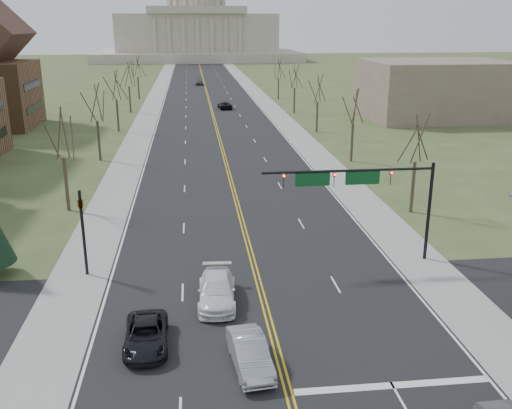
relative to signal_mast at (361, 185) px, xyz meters
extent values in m
plane|color=#414B25|center=(-7.45, -13.50, -5.76)|extent=(600.00, 600.00, 0.00)
cube|color=black|center=(-7.45, 96.50, -5.76)|extent=(20.00, 380.00, 0.01)
cube|color=black|center=(-7.45, -7.50, -5.76)|extent=(120.00, 14.00, 0.01)
cube|color=gray|center=(-19.45, 96.50, -5.75)|extent=(4.00, 380.00, 0.03)
cube|color=gray|center=(4.55, 96.50, -5.75)|extent=(4.00, 380.00, 0.03)
cube|color=gold|center=(-7.45, 96.50, -5.75)|extent=(0.42, 380.00, 0.01)
cube|color=silver|center=(-17.25, 96.50, -5.75)|extent=(0.15, 380.00, 0.01)
cube|color=silver|center=(2.35, 96.50, -5.75)|extent=(0.15, 380.00, 0.01)
cube|color=silver|center=(-2.45, -14.50, -5.75)|extent=(9.50, 0.50, 0.01)
cube|color=beige|center=(-7.45, 236.50, -3.76)|extent=(90.00, 60.00, 4.00)
cube|color=beige|center=(-7.45, 236.50, 6.24)|extent=(70.00, 40.00, 16.00)
cube|color=beige|center=(-7.45, 216.00, 15.74)|extent=(42.00, 3.00, 3.00)
cylinder|color=beige|center=(-7.45, 236.50, 20.24)|extent=(24.00, 24.00, 12.00)
cylinder|color=black|center=(5.05, 0.00, -2.16)|extent=(0.24, 0.24, 7.20)
cylinder|color=black|center=(-0.95, 0.00, 1.04)|extent=(12.00, 0.18, 0.18)
imported|color=black|center=(2.05, 0.00, 0.49)|extent=(0.35, 0.40, 1.10)
sphere|color=#FF0C0C|center=(2.05, -0.15, 0.84)|extent=(0.18, 0.18, 0.18)
imported|color=black|center=(-1.95, 0.00, 0.49)|extent=(0.35, 0.40, 1.10)
sphere|color=#FF0C0C|center=(-1.95, -0.15, 0.84)|extent=(0.18, 0.18, 0.18)
imported|color=black|center=(-5.45, 0.00, 0.49)|extent=(0.35, 0.40, 1.10)
sphere|color=#FF0C0C|center=(-5.45, -0.15, 0.84)|extent=(0.18, 0.18, 0.18)
cube|color=#0C4C1E|center=(0.05, 0.00, 0.49)|extent=(2.40, 0.12, 0.90)
cube|color=#0C4C1E|center=(-3.45, 0.00, 0.49)|extent=(2.40, 0.12, 0.90)
cylinder|color=black|center=(-18.95, 0.00, -2.76)|extent=(0.20, 0.20, 6.00)
imported|color=black|center=(-18.95, 0.00, -0.56)|extent=(0.32, 0.36, 0.99)
cylinder|color=#3C3123|center=(8.05, 10.50, -3.42)|extent=(0.32, 0.32, 4.68)
cylinder|color=#3C3123|center=(-22.95, 14.50, -3.29)|extent=(0.32, 0.32, 4.95)
cylinder|color=#3C3123|center=(8.05, 30.50, -3.42)|extent=(0.32, 0.32, 4.68)
cylinder|color=#3C3123|center=(-22.95, 34.50, -3.29)|extent=(0.32, 0.32, 4.95)
cylinder|color=#3C3123|center=(8.05, 50.50, -3.42)|extent=(0.32, 0.32, 4.68)
cylinder|color=#3C3123|center=(-22.95, 54.50, -3.29)|extent=(0.32, 0.32, 4.95)
cylinder|color=#3C3123|center=(8.05, 70.50, -3.42)|extent=(0.32, 0.32, 4.68)
cylinder|color=#3C3123|center=(-22.95, 74.50, -3.29)|extent=(0.32, 0.32, 4.95)
cylinder|color=#3C3123|center=(8.05, 90.50, -3.42)|extent=(0.32, 0.32, 4.68)
cylinder|color=#3C3123|center=(-22.95, 94.50, -3.29)|extent=(0.32, 0.32, 4.95)
cube|color=black|center=(-36.90, 60.50, -2.61)|extent=(0.10, 9.80, 1.20)
cube|color=black|center=(-36.90, 60.50, 1.06)|extent=(0.10, 9.80, 1.20)
cube|color=#6D5A4E|center=(32.55, 62.50, -0.76)|extent=(25.00, 20.00, 10.00)
imported|color=#A7A9AF|center=(-9.02, -12.20, -4.98)|extent=(2.16, 4.85, 1.55)
imported|color=black|center=(-14.28, -9.67, -5.07)|extent=(2.37, 4.93, 1.35)
imported|color=white|center=(-10.31, -5.10, -4.95)|extent=(2.55, 5.64, 1.60)
imported|color=black|center=(-4.74, 77.30, -5.05)|extent=(2.88, 5.29, 1.41)
imported|color=#4E5055|center=(-8.89, 123.56, -4.92)|extent=(2.28, 5.01, 1.67)
camera|label=1|loc=(-11.52, -36.74, 10.69)|focal=40.00mm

